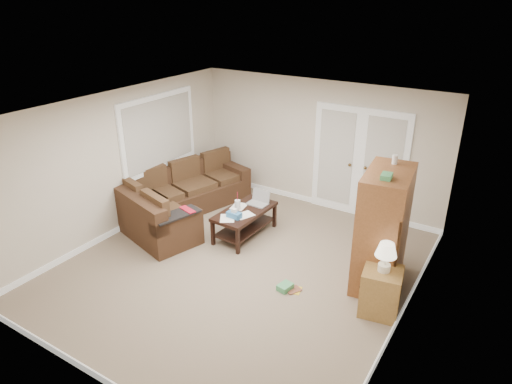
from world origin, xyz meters
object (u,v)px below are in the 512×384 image
Objects in this scene: sectional_sofa at (176,201)px; tv_armoire at (382,228)px; coffee_table at (246,221)px; side_cabinet at (381,288)px.

tv_armoire reaches higher than sectional_sofa.
coffee_table is at bearing 20.44° from sectional_sofa.
sectional_sofa reaches higher than coffee_table.
side_cabinet is at bearing 6.79° from sectional_sofa.
side_cabinet is (2.68, -0.81, 0.11)m from coffee_table.
tv_armoire reaches higher than side_cabinet.
side_cabinet reaches higher than coffee_table.
sectional_sofa is 2.52× the size of coffee_table.
sectional_sofa is at bearing 160.61° from side_cabinet.
sectional_sofa is 4.24m from side_cabinet.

